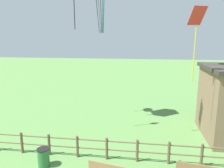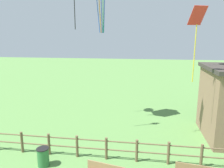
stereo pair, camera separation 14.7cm
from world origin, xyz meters
name	(u,v)px [view 1 (the left image)]	position (x,y,z in m)	size (l,w,h in m)	color
wooden_fence	(107,147)	(0.00, 5.07, 0.67)	(15.98, 0.14, 1.20)	brown
trash_bin	(44,157)	(-3.00, 4.01, 0.47)	(0.61, 0.61, 0.94)	#2D6B38
kite_red_diamond	(196,28)	(4.40, 6.75, 6.75)	(0.92, 0.82, 3.86)	red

